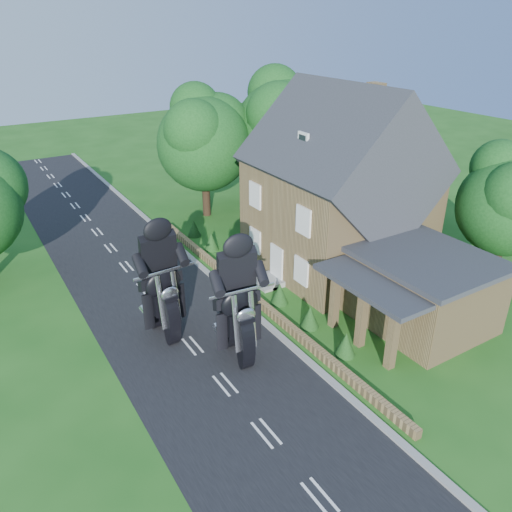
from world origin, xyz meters
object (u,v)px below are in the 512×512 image
annex (421,289)px  motorcycle_lead (238,340)px  house (339,193)px  garden_wall (252,296)px  motorcycle_follow (164,319)px

annex → motorcycle_lead: 8.84m
house → annex: (-0.62, -6.80, -2.58)m
house → motorcycle_lead: 10.89m
annex → motorcycle_lead: bearing=166.4°
garden_wall → house: size_ratio=2.15×
garden_wall → motorcycle_lead: (-2.98, -3.74, 0.67)m
garden_wall → house: 7.52m
house → annex: bearing=-95.2°
garden_wall → motorcycle_lead: motorcycle_lead is taller
annex → motorcycle_follow: 11.80m
house → motorcycle_follow: size_ratio=5.50×
motorcycle_lead → motorcycle_follow: motorcycle_lead is taller
motorcycle_follow → garden_wall: bearing=-176.0°
motorcycle_lead → house: bearing=-146.8°
garden_wall → motorcycle_lead: 4.82m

